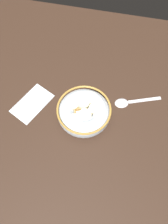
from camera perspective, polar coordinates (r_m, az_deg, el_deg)
ground_plane at (r=60.36cm, az=0.00°, el=-1.67°), size 93.42×93.42×2.00cm
cereal_bowl at (r=56.87cm, az=-0.01°, el=-0.03°), size 15.16×15.16×5.66cm
spoon at (r=62.71cm, az=12.24°, el=2.82°), size 7.10×14.26×0.80cm
folded_napkin at (r=63.27cm, az=-14.46°, el=2.39°), size 14.38×11.96×0.30cm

